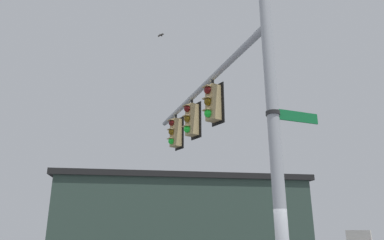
% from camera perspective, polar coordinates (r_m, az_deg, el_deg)
% --- Properties ---
extents(signal_pole, '(0.25, 0.25, 7.27)m').
position_cam_1_polar(signal_pole, '(6.95, 13.53, -4.63)').
color(signal_pole, '#ADB2B7').
rests_on(signal_pole, ground).
extents(mast_arm, '(7.57, 2.07, 0.18)m').
position_cam_1_polar(mast_arm, '(11.06, 1.23, 4.93)').
color(mast_arm, '#ADB2B7').
extents(traffic_light_nearest_pole, '(0.54, 0.49, 1.31)m').
position_cam_1_polar(traffic_light_nearest_pole, '(9.89, 3.39, 2.84)').
color(traffic_light_nearest_pole, black).
extents(traffic_light_mid_inner, '(0.54, 0.49, 1.31)m').
position_cam_1_polar(traffic_light_mid_inner, '(11.36, -0.10, 0.06)').
color(traffic_light_mid_inner, black).
extents(traffic_light_mid_outer, '(0.54, 0.49, 1.31)m').
position_cam_1_polar(traffic_light_mid_outer, '(12.89, -2.77, -2.07)').
color(traffic_light_mid_outer, black).
extents(street_name_sign, '(0.42, 1.21, 0.22)m').
position_cam_1_polar(street_name_sign, '(7.31, 15.15, 0.77)').
color(street_name_sign, '#147238').
extents(bird_flying, '(0.30, 0.22, 0.08)m').
position_cam_1_polar(bird_flying, '(15.57, -5.13, 13.71)').
color(bird_flying, '#4C4742').
extents(storefront_building, '(11.80, 14.99, 4.98)m').
position_cam_1_polar(storefront_building, '(20.66, -1.95, -16.59)').
color(storefront_building, '#33473D').
rests_on(storefront_building, ground).
extents(tree_by_storefront, '(2.82, 2.82, 4.90)m').
position_cam_1_polar(tree_by_storefront, '(23.68, -4.04, -14.39)').
color(tree_by_storefront, '#4C3823').
rests_on(tree_by_storefront, ground).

